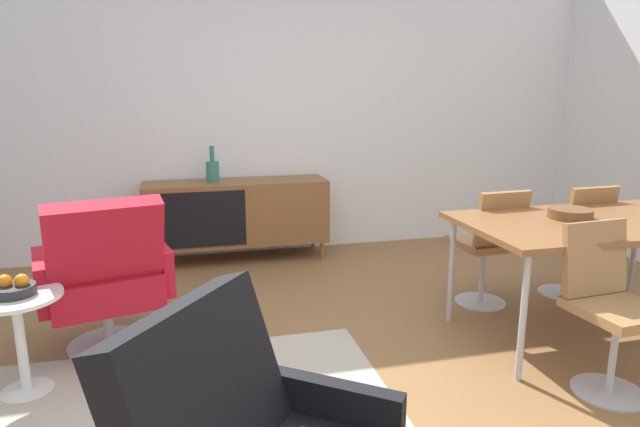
# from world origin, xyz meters

# --- Properties ---
(ground_plane) EXTENTS (8.32, 8.32, 0.00)m
(ground_plane) POSITION_xyz_m (0.00, 0.00, 0.00)
(ground_plane) COLOR olive
(wall_back) EXTENTS (6.80, 0.12, 2.80)m
(wall_back) POSITION_xyz_m (0.00, 2.60, 1.40)
(wall_back) COLOR white
(wall_back) RESTS_ON ground_plane
(sideboard) EXTENTS (1.60, 0.45, 0.72)m
(sideboard) POSITION_xyz_m (-0.34, 2.30, 0.44)
(sideboard) COLOR brown
(sideboard) RESTS_ON ground_plane
(vase_cobalt) EXTENTS (0.11, 0.11, 0.32)m
(vase_cobalt) POSITION_xyz_m (-0.54, 2.30, 0.82)
(vase_cobalt) COLOR #337266
(vase_cobalt) RESTS_ON sideboard
(dining_table) EXTENTS (1.60, 0.90, 0.74)m
(dining_table) POSITION_xyz_m (1.60, 0.21, 0.70)
(dining_table) COLOR brown
(dining_table) RESTS_ON ground_plane
(wooden_bowl_on_table) EXTENTS (0.26, 0.26, 0.06)m
(wooden_bowl_on_table) POSITION_xyz_m (1.49, 0.29, 0.77)
(wooden_bowl_on_table) COLOR brown
(wooden_bowl_on_table) RESTS_ON dining_table
(dining_chair_back_right) EXTENTS (0.42, 0.44, 0.86)m
(dining_chair_back_right) POSITION_xyz_m (1.95, 0.77, 0.47)
(dining_chair_back_right) COLOR #9E7042
(dining_chair_back_right) RESTS_ON ground_plane
(dining_chair_back_left) EXTENTS (0.42, 0.45, 0.86)m
(dining_chair_back_left) POSITION_xyz_m (1.25, 0.77, 0.47)
(dining_chair_back_left) COLOR #9E7042
(dining_chair_back_left) RESTS_ON ground_plane
(dining_chair_front_left) EXTENTS (0.43, 0.45, 0.86)m
(dining_chair_front_left) POSITION_xyz_m (1.25, -0.35, 0.47)
(dining_chair_front_left) COLOR #9E7042
(dining_chair_front_left) RESTS_ON ground_plane
(lounge_chair_red) EXTENTS (0.82, 0.78, 0.95)m
(lounge_chair_red) POSITION_xyz_m (-1.26, 0.72, 0.47)
(lounge_chair_red) COLOR red
(lounge_chair_red) RESTS_ON ground_plane
(side_table_round) EXTENTS (0.44, 0.44, 0.52)m
(side_table_round) POSITION_xyz_m (-1.62, 0.35, 0.32)
(side_table_round) COLOR white
(side_table_round) RESTS_ON ground_plane
(fruit_bowl) EXTENTS (0.20, 0.20, 0.11)m
(fruit_bowl) POSITION_xyz_m (-1.62, 0.35, 0.56)
(fruit_bowl) COLOR #262628
(fruit_bowl) RESTS_ON side_table_round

